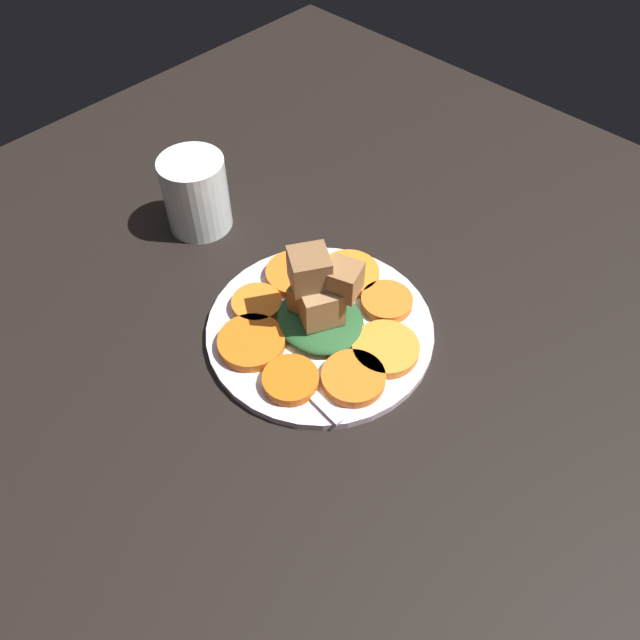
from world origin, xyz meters
TOP-DOWN VIEW (x-y plane):
  - table_slab at (0.00, 0.00)cm, footprint 120.00×120.00cm
  - plate at (0.00, 0.00)cm, footprint 25.88×25.88cm
  - carrot_slice_0 at (-2.75, 7.97)cm, footprint 7.25×7.25cm
  - carrot_slice_1 at (-7.32, 3.54)cm, footprint 7.42×7.42cm
  - carrot_slice_2 at (-7.22, -3.04)cm, footprint 5.81×5.81cm
  - carrot_slice_3 at (-3.51, -7.26)cm, footprint 7.46×7.46cm
  - carrot_slice_4 at (3.15, -7.78)cm, footprint 6.01×6.01cm
  - carrot_slice_5 at (7.75, -3.05)cm, footprint 6.82×6.82cm
  - carrot_slice_6 at (7.73, 2.27)cm, footprint 7.37×7.37cm
  - carrot_slice_7 at (3.43, 7.61)cm, footprint 6.01×6.01cm
  - center_pile at (-0.27, 0.33)cm, footprint 10.31×9.28cm
  - fork at (1.13, -6.85)cm, footprint 17.47×3.48cm
  - water_glass at (-24.37, 2.52)cm, footprint 8.35×8.35cm

SIDE VIEW (x-z plane):
  - table_slab at x=0.00cm, z-range 0.00..2.00cm
  - plate at x=0.00cm, z-range 1.99..3.04cm
  - fork at x=1.13cm, z-range 3.10..3.50cm
  - carrot_slice_0 at x=-2.75cm, z-range 3.10..4.23cm
  - carrot_slice_1 at x=-7.32cm, z-range 3.10..4.23cm
  - carrot_slice_2 at x=-7.22cm, z-range 3.10..4.23cm
  - carrot_slice_3 at x=-3.51cm, z-range 3.10..4.23cm
  - carrot_slice_4 at x=3.15cm, z-range 3.10..4.23cm
  - carrot_slice_5 at x=7.75cm, z-range 3.10..4.23cm
  - carrot_slice_6 at x=7.73cm, z-range 3.10..4.23cm
  - carrot_slice_7 at x=3.43cm, z-range 3.10..4.23cm
  - center_pile at x=-0.27cm, z-range 1.72..11.75cm
  - water_glass at x=-24.37cm, z-range 2.00..11.95cm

